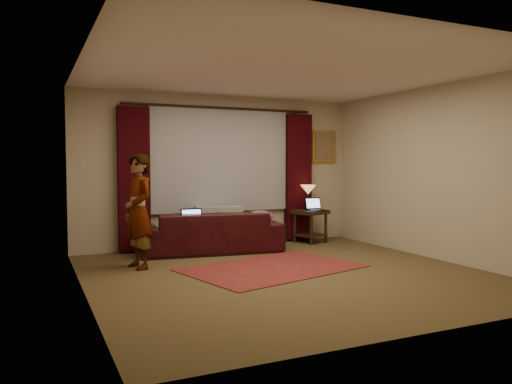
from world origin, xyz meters
The scene contains 20 objects.
floor centered at (0.00, 0.00, -0.01)m, with size 5.00×5.00×0.01m, color brown.
ceiling centered at (0.00, 0.00, 2.60)m, with size 5.00×5.00×0.02m, color silver.
wall_back centered at (0.00, 2.50, 1.30)m, with size 5.00×0.02×2.60m, color #BCAD91.
wall_front centered at (0.00, -2.50, 1.30)m, with size 5.00×0.02×2.60m, color #BCAD91.
wall_left centered at (-2.50, 0.00, 1.30)m, with size 0.02×5.00×2.60m, color #BCAD91.
wall_right centered at (2.50, 0.00, 1.30)m, with size 0.02×5.00×2.60m, color #BCAD91.
sheer_curtain centered at (0.00, 2.44, 1.50)m, with size 2.50×0.05×1.80m, color #9C9CA4.
drape_left centered at (-1.50, 2.39, 1.18)m, with size 0.50×0.14×2.30m, color black.
drape_right centered at (1.50, 2.39, 1.18)m, with size 0.50×0.14×2.30m, color black.
curtain_rod centered at (0.00, 2.39, 2.38)m, with size 0.04×0.04×3.40m, color black.
picture_frame centered at (2.10, 2.47, 1.75)m, with size 0.50×0.04×0.60m, color gold.
sofa centered at (-0.37, 1.92, 0.46)m, with size 2.26×0.98×0.91m, color black.
throw_blanket centered at (-0.14, 2.18, 0.91)m, with size 0.77×0.31×0.09m, color #9C9C96.
clothing_pile centered at (0.37, 1.67, 0.56)m, with size 0.48×0.37×0.20m, color #7C4B57.
laptop_sofa centered at (-0.68, 1.81, 0.58)m, with size 0.35×0.39×0.26m, color black, non-canonical shape.
area_rug centered at (-0.03, 0.38, 0.01)m, with size 2.30×1.53×0.01m, color maroon.
end_table centered at (1.59, 2.09, 0.30)m, with size 0.51×0.51×0.59m, color black.
tiffany_lamp centered at (1.57, 2.15, 0.82)m, with size 0.28×0.28×0.45m, color #A1954C, non-canonical shape.
laptop_table centered at (1.64, 1.98, 0.70)m, with size 0.31×0.34×0.23m, color black, non-canonical shape.
person centered at (-1.68, 1.15, 0.78)m, with size 0.46×0.46×1.56m, color #9C9C96.
Camera 1 is at (-3.03, -5.65, 1.43)m, focal length 35.00 mm.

